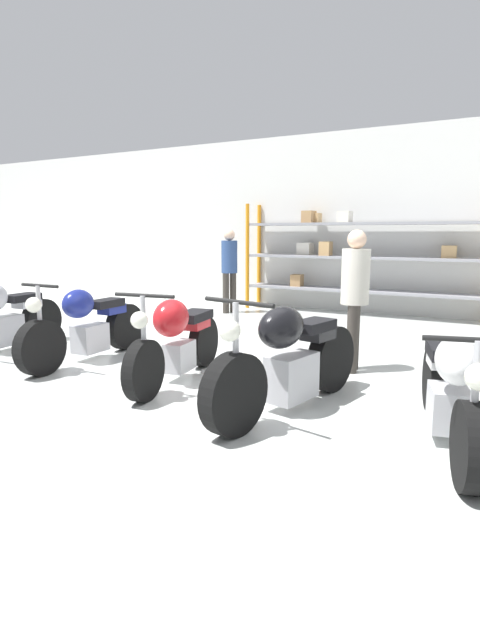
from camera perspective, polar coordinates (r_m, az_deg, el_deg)
ground_plane at (r=5.06m, az=-2.20°, el=-8.52°), size 30.00×30.00×0.00m
back_wall at (r=10.39m, az=15.21°, el=10.69°), size 30.00×0.08×3.60m
shelving_rack at (r=10.13m, az=12.91°, el=7.28°), size 4.72×0.63×2.20m
motorcycle_blue at (r=6.54m, az=-17.15°, el=-0.74°), size 0.55×2.10×1.04m
motorcycle_red at (r=5.42m, az=-7.23°, el=-2.11°), size 0.64×1.97×1.04m
motorcycle_black at (r=4.53m, az=5.56°, el=-4.68°), size 0.78×2.16×1.09m
motorcycle_white at (r=4.15m, az=23.01°, el=-7.34°), size 0.86×2.04×0.98m
person_browsing at (r=5.87m, az=13.00°, el=3.41°), size 0.37×0.37×1.64m
person_near_rack at (r=10.05m, az=-1.22°, el=6.40°), size 0.42×0.42×1.67m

